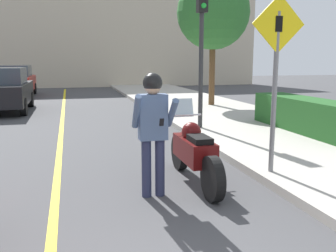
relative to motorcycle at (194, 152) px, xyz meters
name	(u,v)px	position (x,y,z in m)	size (l,w,h in m)	color
sidewalk_curb	(336,156)	(3.24, 0.64, -0.44)	(4.40, 44.00, 0.14)	#ADA89E
road_center_line	(59,152)	(-2.16, 2.64, -0.51)	(0.12, 36.00, 0.01)	yellow
building_backdrop	(71,34)	(-1.56, 22.64, 3.23)	(28.00, 1.20, 7.48)	beige
motorcycle	(194,152)	(0.00, 0.00, 0.00)	(0.62, 2.28, 1.31)	black
person_biker	(153,121)	(-0.76, -0.42, 0.60)	(0.59, 0.49, 1.80)	#282D4C
crossing_sign	(276,68)	(1.30, -0.16, 1.33)	(0.91, 0.08, 2.84)	slate
traffic_light	(202,29)	(1.54, 4.00, 2.27)	(0.26, 0.30, 3.80)	#2D2D30
hedge_row	(308,115)	(4.04, 2.75, 0.05)	(0.90, 4.05, 0.84)	#235623
street_tree	(213,13)	(3.77, 8.87, 3.28)	(2.89, 2.89, 5.11)	brown
parked_car_black	(3,90)	(-4.32, 9.82, 0.34)	(1.88, 4.20, 1.68)	black
parked_car_red	(15,81)	(-4.69, 16.22, 0.34)	(1.88, 4.20, 1.68)	black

